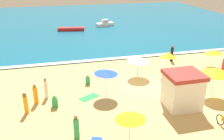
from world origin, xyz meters
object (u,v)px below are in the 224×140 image
object	(u,v)px
beachgoer_1	(26,103)
beachgoer_6	(55,102)
beachgoer_7	(88,80)
small_boat_0	(105,24)
beachgoer_2	(76,128)
beachgoer_0	(46,88)
beach_umbrella_3	(168,55)
beach_umbrella_1	(213,52)
beachgoer_3	(172,54)
beach_umbrella_2	(130,116)
beach_umbrella_6	(106,72)
beach_umbrella_0	(215,72)
beachgoer_9	(35,95)
small_boat_1	(71,29)
beachgoer_5	(223,67)
beach_umbrella_4	(138,59)
lifeguard_cabana	(182,90)

from	to	relation	value
beachgoer_1	beachgoer_6	xyz separation A→B (m)	(1.95, 0.39, -0.37)
beachgoer_7	small_boat_0	size ratio (longest dim) A/B	0.27
beachgoer_2	beachgoer_0	bearing A→B (deg)	107.54
beach_umbrella_3	beachgoer_6	size ratio (longest dim) A/B	2.48
beach_umbrella_1	beachgoer_3	bearing A→B (deg)	142.48
beach_umbrella_2	beachgoer_6	world-z (taller)	beach_umbrella_2
beachgoer_6	small_boat_0	size ratio (longest dim) A/B	0.29
beach_umbrella_6	small_boat_0	bearing A→B (deg)	77.90
beach_umbrella_0	beachgoer_0	size ratio (longest dim) A/B	1.74
beach_umbrella_3	beachgoer_9	size ratio (longest dim) A/B	1.50
small_boat_1	beachgoer_5	bearing A→B (deg)	-59.91
beach_umbrella_4	beachgoer_0	world-z (taller)	beach_umbrella_4
beach_umbrella_4	beachgoer_1	distance (m)	10.50
beach_umbrella_1	beach_umbrella_3	xyz separation A→B (m)	(-5.41, -0.91, 0.42)
beach_umbrella_3	small_boat_0	xyz separation A→B (m)	(-1.21, 21.91, -1.57)
beach_umbrella_0	small_boat_0	size ratio (longest dim) A/B	0.88
small_boat_0	beach_umbrella_1	bearing A→B (deg)	-72.51
beach_umbrella_1	beach_umbrella_6	size ratio (longest dim) A/B	1.06
beachgoer_2	beachgoer_9	xyz separation A→B (m)	(-2.52, 4.82, 0.00)
beach_umbrella_4	small_boat_0	distance (m)	21.70
beach_umbrella_2	beachgoer_9	size ratio (longest dim) A/B	1.24
beach_umbrella_0	small_boat_1	xyz separation A→B (m)	(-8.97, 24.50, -1.72)
beach_umbrella_0	small_boat_0	xyz separation A→B (m)	(-2.92, 26.53, -1.59)
beachgoer_5	beachgoer_9	world-z (taller)	beachgoer_5
beach_umbrella_0	beach_umbrella_6	bearing A→B (deg)	166.22
beachgoer_5	beachgoer_7	bearing A→B (deg)	174.41
beach_umbrella_2	beachgoer_3	size ratio (longest dim) A/B	1.11
beach_umbrella_4	beach_umbrella_6	world-z (taller)	beach_umbrella_6
beach_umbrella_3	beach_umbrella_6	world-z (taller)	beach_umbrella_3
beach_umbrella_3	beach_umbrella_6	xyz separation A→B (m)	(-6.46, -2.61, 0.01)
beach_umbrella_1	small_boat_0	world-z (taller)	beach_umbrella_1
beachgoer_0	beachgoer_3	size ratio (longest dim) A/B	0.94
beach_umbrella_1	beachgoer_6	world-z (taller)	beach_umbrella_1
beach_umbrella_6	beachgoer_1	world-z (taller)	beach_umbrella_6
beachgoer_3	beach_umbrella_1	bearing A→B (deg)	-37.52
beachgoer_9	small_boat_1	xyz separation A→B (m)	(4.57, 22.41, -0.40)
beach_umbrella_4	beachgoer_6	size ratio (longest dim) A/B	2.93
beachgoer_2	beachgoer_5	size ratio (longest dim) A/B	0.85
lifeguard_cabana	beach_umbrella_6	size ratio (longest dim) A/B	1.18
beachgoer_7	beachgoer_6	bearing A→B (deg)	-132.31
beach_umbrella_3	small_boat_1	distance (m)	21.24
beach_umbrella_2	beachgoer_0	distance (m)	8.08
beach_umbrella_0	beach_umbrella_1	size ratio (longest dim) A/B	1.20
beach_umbrella_4	beachgoer_1	bearing A→B (deg)	-157.30
beach_umbrella_4	beach_umbrella_6	size ratio (longest dim) A/B	1.24
beach_umbrella_0	small_boat_1	distance (m)	26.15
beachgoer_5	small_boat_1	world-z (taller)	beachgoer_5
beachgoer_1	small_boat_0	xyz separation A→B (m)	(11.22, 25.64, -0.30)
lifeguard_cabana	beachgoer_6	bearing A→B (deg)	166.34
beach_umbrella_1	beachgoer_5	world-z (taller)	beach_umbrella_1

